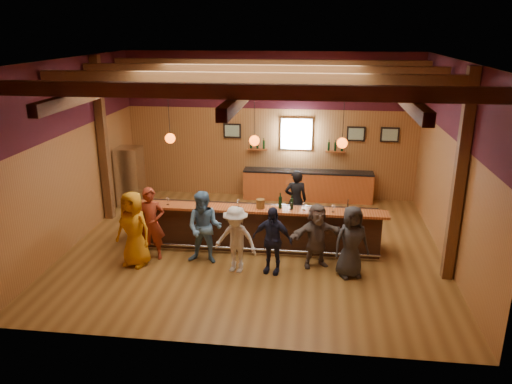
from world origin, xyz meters
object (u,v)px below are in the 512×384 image
bar_counter (256,226)px  stainless_fridge (130,177)px  back_bar_cabinet (308,185)px  customer_dark (351,242)px  bartender (296,200)px  ice_bucket (260,204)px  bottle_a (280,202)px  customer_denim (204,228)px  customer_navy (272,240)px  customer_brown (317,236)px  customer_redvest (151,224)px  customer_white (236,240)px  customer_orange (134,229)px

bar_counter → stainless_fridge: 4.81m
back_bar_cabinet → customer_dark: customer_dark is taller
bartender → ice_bucket: 1.72m
bottle_a → customer_dark: bearing=-33.5°
customer_denim → customer_navy: 1.60m
customer_brown → ice_bucket: bearing=133.2°
customer_brown → customer_dark: (0.74, -0.37, 0.06)m
customer_redvest → customer_white: bearing=-25.8°
ice_bucket → bottle_a: bearing=6.9°
customer_white → bartender: (1.19, 2.60, 0.05)m
customer_white → customer_navy: 0.80m
customer_redvest → customer_brown: customer_redvest is taller
stainless_fridge → customer_orange: (1.52, -3.84, -0.02)m
stainless_fridge → customer_navy: size_ratio=1.17×
bottle_a → ice_bucket: bearing=-173.1°
customer_orange → customer_dark: bearing=16.5°
stainless_fridge → customer_navy: (4.64, -3.81, -0.13)m
ice_bucket → stainless_fridge: bearing=147.1°
stainless_fridge → customer_denim: size_ratio=1.05×
back_bar_cabinet → customer_white: customer_white is taller
bar_counter → customer_redvest: (-2.32, -1.02, 0.35)m
customer_orange → customer_navy: bearing=16.3°
bartender → bar_counter: bearing=42.2°
bar_counter → bottle_a: bearing=-22.6°
stainless_fridge → ice_bucket: (4.26, -2.76, 0.32)m
customer_redvest → bottle_a: (2.93, 0.76, 0.39)m
customer_orange → ice_bucket: bearing=37.2°
customer_orange → customer_redvest: size_ratio=1.01×
stainless_fridge → bartender: size_ratio=1.10×
customer_brown → customer_navy: bearing=-178.4°
customer_redvest → bartender: size_ratio=1.06×
stainless_fridge → bottle_a: 5.46m
customer_denim → ice_bucket: customer_denim is taller
bartender → ice_bucket: bearing=52.7°
customer_orange → customer_redvest: 0.47m
customer_brown → bartender: bearing=83.9°
stainless_fridge → customer_dark: (6.35, -3.78, -0.09)m
customer_redvest → customer_denim: 1.27m
back_bar_cabinet → customer_orange: bearing=-127.4°
customer_denim → customer_dark: (3.28, -0.26, -0.05)m
customer_denim → customer_navy: customer_denim is taller
customer_redvest → customer_brown: (3.81, 0.06, -0.12)m
customer_denim → customer_navy: size_ratio=1.11×
customer_redvest → customer_navy: customer_redvest is taller
customer_denim → ice_bucket: 1.46m
customer_navy → bartender: (0.40, 2.54, 0.05)m
customer_dark → bartender: (-1.32, 2.50, 0.01)m
customer_redvest → customer_white: (2.05, -0.41, -0.10)m
stainless_fridge → bartender: bearing=-14.2°
bartender → customer_dark: bearing=108.0°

